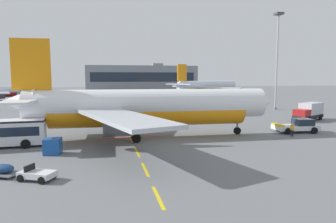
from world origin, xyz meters
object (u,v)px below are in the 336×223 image
object	(u,v)px
baggage_train	(3,170)
ground_crew_worker	(292,129)
pushback_tug	(297,126)
uld_cargo_container	(53,146)
airliner_far_center	(207,87)
fuel_service_truck	(309,111)
apron_light_mast_far	(277,49)
airliner_foreground	(145,107)

from	to	relation	value
baggage_train	ground_crew_worker	distance (m)	33.31
pushback_tug	uld_cargo_container	size ratio (longest dim) A/B	3.55
airliner_far_center	fuel_service_truck	xyz separation A→B (m)	(-4.69, -69.08, -2.41)
ground_crew_worker	apron_light_mast_far	size ratio (longest dim) A/B	0.08
airliner_foreground	uld_cargo_container	xyz separation A→B (m)	(-10.28, -6.59, -3.15)
airliner_foreground	apron_light_mast_far	xyz separation A→B (m)	(35.39, 28.34, 10.34)
apron_light_mast_far	baggage_train	bearing A→B (deg)	-139.22
airliner_far_center	fuel_service_truck	world-z (taller)	airliner_far_center
fuel_service_truck	baggage_train	bearing A→B (deg)	-152.13
pushback_tug	ground_crew_worker	world-z (taller)	pushback_tug
airliner_foreground	ground_crew_worker	xyz separation A→B (m)	(18.83, -3.23, -2.93)
airliner_far_center	baggage_train	xyz separation A→B (m)	(-48.53, -92.26, -3.53)
pushback_tug	ground_crew_worker	bearing A→B (deg)	-134.12
airliner_far_center	uld_cargo_container	distance (m)	97.12
airliner_far_center	fuel_service_truck	size ratio (longest dim) A/B	4.64
airliner_far_center	baggage_train	world-z (taller)	airliner_far_center
uld_cargo_container	apron_light_mast_far	bearing A→B (deg)	37.41
pushback_tug	uld_cargo_container	distance (m)	32.26
uld_cargo_container	ground_crew_worker	bearing A→B (deg)	6.59
airliner_far_center	uld_cargo_container	xyz separation A→B (m)	(-45.90, -85.53, -3.26)
pushback_tug	baggage_train	distance (m)	36.62
fuel_service_truck	uld_cargo_container	distance (m)	44.38
airliner_foreground	pushback_tug	bearing A→B (deg)	-1.50
fuel_service_truck	apron_light_mast_far	world-z (taller)	apron_light_mast_far
uld_cargo_container	airliner_foreground	bearing A→B (deg)	32.65
apron_light_mast_far	pushback_tug	bearing A→B (deg)	-115.80
fuel_service_truck	apron_light_mast_far	bearing A→B (deg)	76.43
airliner_foreground	fuel_service_truck	size ratio (longest dim) A/B	4.75
pushback_tug	apron_light_mast_far	distance (m)	34.78
pushback_tug	apron_light_mast_far	bearing A→B (deg)	64.20
airliner_foreground	uld_cargo_container	world-z (taller)	airliner_foreground
pushback_tug	ground_crew_worker	xyz separation A→B (m)	(-2.59, -2.67, 0.11)
ground_crew_worker	apron_light_mast_far	distance (m)	38.04
pushback_tug	baggage_train	world-z (taller)	pushback_tug
airliner_far_center	apron_light_mast_far	distance (m)	51.62
airliner_far_center	fuel_service_truck	distance (m)	69.28
fuel_service_truck	ground_crew_worker	distance (m)	17.84
pushback_tug	airliner_far_center	distance (m)	80.82
pushback_tug	baggage_train	bearing A→B (deg)	-159.61
pushback_tug	fuel_service_truck	world-z (taller)	fuel_service_truck
airliner_foreground	airliner_far_center	bearing A→B (deg)	65.71
baggage_train	pushback_tug	bearing A→B (deg)	20.39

